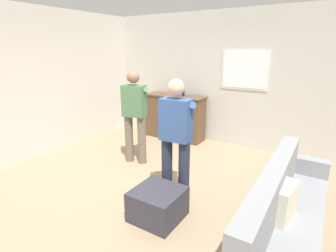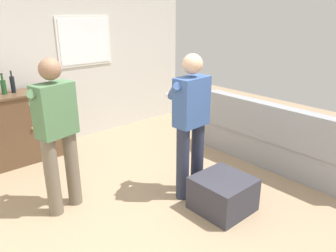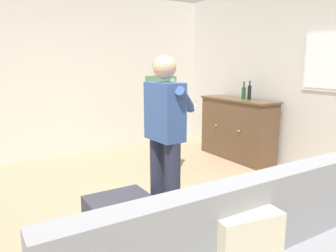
{
  "view_description": "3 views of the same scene",
  "coord_description": "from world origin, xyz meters",
  "px_view_note": "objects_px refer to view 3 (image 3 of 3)",
  "views": [
    {
      "loc": [
        2.14,
        -2.77,
        2.04
      ],
      "look_at": [
        0.28,
        0.18,
        1.0
      ],
      "focal_mm": 28.0,
      "sensor_mm": 36.0,
      "label": 1
    },
    {
      "loc": [
        -2.01,
        -2.41,
        2.13
      ],
      "look_at": [
        0.25,
        0.16,
        0.89
      ],
      "focal_mm": 35.0,
      "sensor_mm": 36.0,
      "label": 2
    },
    {
      "loc": [
        3.12,
        -1.55,
        1.61
      ],
      "look_at": [
        0.05,
        0.35,
        0.91
      ],
      "focal_mm": 35.0,
      "sensor_mm": 36.0,
      "label": 3
    }
  ],
  "objects_px": {
    "person_standing_right": "(166,134)",
    "person_standing_left": "(161,112)",
    "bottle_wine_green": "(249,92)",
    "bottle_liquor_amber": "(244,92)",
    "sideboard_cabinet": "(237,129)",
    "ottoman": "(122,220)"
  },
  "relations": [
    {
      "from": "person_standing_right",
      "to": "sideboard_cabinet",
      "type": "bearing_deg",
      "value": 121.25
    },
    {
      "from": "person_standing_right",
      "to": "person_standing_left",
      "type": "bearing_deg",
      "value": 151.13
    },
    {
      "from": "bottle_wine_green",
      "to": "ottoman",
      "type": "relative_size",
      "value": 0.53
    },
    {
      "from": "person_standing_right",
      "to": "bottle_liquor_amber",
      "type": "bearing_deg",
      "value": 119.5
    },
    {
      "from": "sideboard_cabinet",
      "to": "person_standing_right",
      "type": "relative_size",
      "value": 0.85
    },
    {
      "from": "sideboard_cabinet",
      "to": "bottle_liquor_amber",
      "type": "relative_size",
      "value": 5.01
    },
    {
      "from": "bottle_liquor_amber",
      "to": "bottle_wine_green",
      "type": "bearing_deg",
      "value": 2.17
    },
    {
      "from": "bottle_wine_green",
      "to": "bottle_liquor_amber",
      "type": "relative_size",
      "value": 1.07
    },
    {
      "from": "sideboard_cabinet",
      "to": "bottle_liquor_amber",
      "type": "height_order",
      "value": "bottle_liquor_amber"
    },
    {
      "from": "bottle_wine_green",
      "to": "person_standing_right",
      "type": "distance_m",
      "value": 2.59
    },
    {
      "from": "sideboard_cabinet",
      "to": "ottoman",
      "type": "xyz_separation_m",
      "value": [
        1.4,
        -2.74,
        -0.32
      ]
    },
    {
      "from": "bottle_liquor_amber",
      "to": "person_standing_left",
      "type": "height_order",
      "value": "person_standing_left"
    },
    {
      "from": "ottoman",
      "to": "person_standing_right",
      "type": "relative_size",
      "value": 0.34
    },
    {
      "from": "bottle_wine_green",
      "to": "person_standing_left",
      "type": "relative_size",
      "value": 0.18
    },
    {
      "from": "bottle_wine_green",
      "to": "person_standing_left",
      "type": "distance_m",
      "value": 1.62
    },
    {
      "from": "person_standing_left",
      "to": "ottoman",
      "type": "bearing_deg",
      "value": -42.41
    },
    {
      "from": "sideboard_cabinet",
      "to": "person_standing_left",
      "type": "height_order",
      "value": "person_standing_left"
    },
    {
      "from": "bottle_liquor_amber",
      "to": "person_standing_right",
      "type": "height_order",
      "value": "person_standing_right"
    },
    {
      "from": "sideboard_cabinet",
      "to": "person_standing_right",
      "type": "distance_m",
      "value": 2.67
    },
    {
      "from": "sideboard_cabinet",
      "to": "person_standing_right",
      "type": "xyz_separation_m",
      "value": [
        1.37,
        -2.25,
        0.43
      ]
    },
    {
      "from": "bottle_liquor_amber",
      "to": "person_standing_right",
      "type": "xyz_separation_m",
      "value": [
        1.3,
        -2.29,
        -0.19
      ]
    },
    {
      "from": "ottoman",
      "to": "person_standing_left",
      "type": "xyz_separation_m",
      "value": [
        -1.3,
        1.19,
        0.75
      ]
    }
  ]
}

